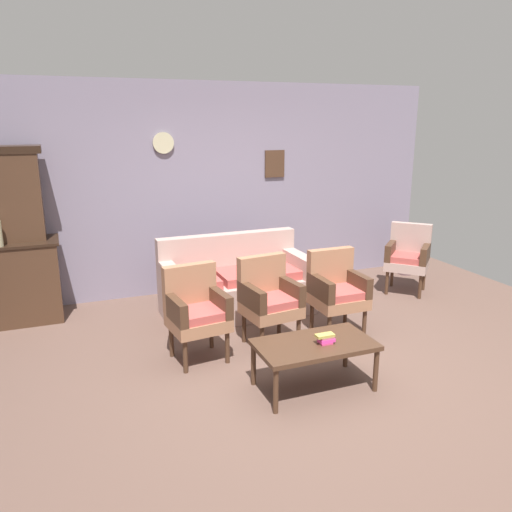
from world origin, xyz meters
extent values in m
plane|color=brown|center=(0.00, 0.00, 0.00)|extent=(7.68, 7.68, 0.00)
cube|color=gray|center=(0.00, 2.63, 1.35)|extent=(6.40, 0.06, 2.70)
cube|color=#472D1E|center=(0.90, 2.58, 1.65)|extent=(0.28, 0.02, 0.36)
cylinder|color=beige|center=(-0.60, 2.58, 1.95)|extent=(0.26, 0.03, 0.26)
cube|color=#472D1E|center=(-2.49, 2.25, 0.45)|extent=(1.10, 0.52, 0.90)
cube|color=black|center=(-2.49, 2.25, 0.92)|extent=(1.16, 0.55, 0.03)
cube|color=tan|center=(-0.01, 1.58, 0.21)|extent=(1.74, 0.83, 0.42)
cube|color=tan|center=(-0.01, 1.90, 0.66)|extent=(1.73, 0.19, 0.48)
cube|color=tan|center=(0.77, 1.59, 0.54)|extent=(0.17, 0.80, 0.24)
cube|color=tan|center=(-0.79, 1.57, 0.54)|extent=(0.17, 0.80, 0.24)
cube|color=#B74C47|center=(0.49, 1.55, 0.47)|extent=(0.45, 0.57, 0.10)
cube|color=#B74C47|center=(-0.01, 1.54, 0.47)|extent=(0.45, 0.57, 0.10)
cube|color=#B74C47|center=(-0.50, 1.53, 0.47)|extent=(0.45, 0.57, 0.10)
cube|color=#9E6B4C|center=(-0.75, 0.56, 0.38)|extent=(0.57, 0.54, 0.12)
cube|color=#B74C47|center=(-0.75, 0.54, 0.47)|extent=(0.49, 0.46, 0.10)
cube|color=#9E6B4C|center=(-0.78, 0.76, 0.67)|extent=(0.53, 0.16, 0.46)
cube|color=#472D1E|center=(-0.54, 0.58, 0.55)|extent=(0.13, 0.49, 0.22)
cube|color=#472D1E|center=(-0.97, 0.53, 0.55)|extent=(0.13, 0.49, 0.22)
cylinder|color=#472D1E|center=(-0.52, 0.39, 0.16)|extent=(0.04, 0.04, 0.32)
cylinder|color=#472D1E|center=(-0.94, 0.34, 0.16)|extent=(0.04, 0.04, 0.32)
cylinder|color=#472D1E|center=(-0.57, 0.77, 0.16)|extent=(0.04, 0.04, 0.32)
cylinder|color=#472D1E|center=(-0.98, 0.72, 0.16)|extent=(0.04, 0.04, 0.32)
cube|color=#9E6B4C|center=(0.02, 0.61, 0.38)|extent=(0.57, 0.54, 0.12)
cube|color=#B74C47|center=(0.02, 0.59, 0.47)|extent=(0.49, 0.46, 0.10)
cube|color=#9E6B4C|center=(-0.01, 0.81, 0.67)|extent=(0.53, 0.16, 0.46)
cube|color=#472D1E|center=(0.23, 0.64, 0.55)|extent=(0.14, 0.49, 0.22)
cube|color=#472D1E|center=(-0.20, 0.59, 0.55)|extent=(0.14, 0.49, 0.22)
cylinder|color=#472D1E|center=(0.25, 0.45, 0.16)|extent=(0.04, 0.04, 0.32)
cylinder|color=#472D1E|center=(-0.17, 0.40, 0.16)|extent=(0.04, 0.04, 0.32)
cylinder|color=#472D1E|center=(0.20, 0.83, 0.16)|extent=(0.04, 0.04, 0.32)
cylinder|color=#472D1E|center=(-0.22, 0.78, 0.16)|extent=(0.04, 0.04, 0.32)
cube|color=#9E6B4C|center=(0.78, 0.59, 0.38)|extent=(0.52, 0.48, 0.12)
cube|color=#B74C47|center=(0.78, 0.57, 0.47)|extent=(0.44, 0.41, 0.10)
cube|color=#9E6B4C|center=(0.78, 0.79, 0.67)|extent=(0.52, 0.10, 0.46)
cube|color=#472D1E|center=(1.00, 0.59, 0.55)|extent=(0.08, 0.48, 0.22)
cube|color=#472D1E|center=(0.56, 0.59, 0.55)|extent=(0.08, 0.48, 0.22)
cylinder|color=#472D1E|center=(0.99, 0.40, 0.16)|extent=(0.04, 0.04, 0.32)
cylinder|color=#472D1E|center=(0.57, 0.40, 0.16)|extent=(0.04, 0.04, 0.32)
cylinder|color=#472D1E|center=(0.99, 0.78, 0.16)|extent=(0.04, 0.04, 0.32)
cylinder|color=#472D1E|center=(0.57, 0.78, 0.16)|extent=(0.04, 0.04, 0.32)
cube|color=tan|center=(2.33, 1.47, 0.38)|extent=(0.71, 0.71, 0.12)
cube|color=#B74C47|center=(2.31, 1.45, 0.47)|extent=(0.60, 0.60, 0.10)
cube|color=tan|center=(2.47, 1.61, 0.67)|extent=(0.43, 0.44, 0.46)
cube|color=#472D1E|center=(2.48, 1.31, 0.55)|extent=(0.40, 0.39, 0.22)
cube|color=#472D1E|center=(2.17, 1.62, 0.55)|extent=(0.40, 0.39, 0.22)
cylinder|color=#472D1E|center=(2.34, 1.18, 0.16)|extent=(0.04, 0.04, 0.32)
cylinder|color=#472D1E|center=(2.04, 1.48, 0.16)|extent=(0.04, 0.04, 0.32)
cylinder|color=#472D1E|center=(2.61, 1.45, 0.16)|extent=(0.04, 0.04, 0.32)
cylinder|color=#472D1E|center=(2.31, 1.75, 0.16)|extent=(0.04, 0.04, 0.32)
cube|color=#472D1E|center=(0.02, -0.32, 0.40)|extent=(1.00, 0.56, 0.04)
cylinder|color=#472D1E|center=(-0.44, -0.08, 0.19)|extent=(0.04, 0.04, 0.38)
cylinder|color=#472D1E|center=(0.48, -0.08, 0.19)|extent=(0.04, 0.04, 0.38)
cylinder|color=#472D1E|center=(-0.44, -0.56, 0.19)|extent=(0.04, 0.04, 0.38)
cylinder|color=#472D1E|center=(0.48, -0.56, 0.19)|extent=(0.04, 0.04, 0.38)
cube|color=#DD4179|center=(0.09, -0.36, 0.43)|extent=(0.10, 0.09, 0.02)
cube|color=#F040A2|center=(0.10, -0.37, 0.45)|extent=(0.13, 0.08, 0.03)
cube|color=#C05A76|center=(0.10, -0.36, 0.47)|extent=(0.11, 0.08, 0.02)
cube|color=tan|center=(0.08, -0.37, 0.49)|extent=(0.16, 0.07, 0.02)
cylinder|color=brown|center=(2.85, 2.15, 0.37)|extent=(0.20, 0.20, 0.74)
camera|label=1|loc=(-1.89, -3.81, 2.24)|focal=35.81mm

